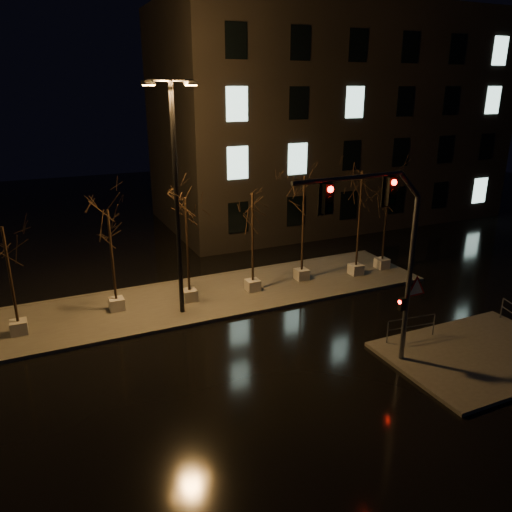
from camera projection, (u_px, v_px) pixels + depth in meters
name	position (u px, v px, depth m)	size (l,w,h in m)	color
ground	(263.00, 355.00, 19.05)	(90.00, 90.00, 0.00)	black
median	(210.00, 297.00, 24.19)	(22.00, 5.00, 0.15)	#46443E
sidewalk_corner	(480.00, 355.00, 18.96)	(7.00, 5.00, 0.15)	#46443E
building	(329.00, 118.00, 37.63)	(25.00, 12.00, 15.00)	black
tree_0	(6.00, 252.00, 19.31)	(1.80, 1.80, 4.65)	#AAA69F
tree_1	(110.00, 233.00, 21.44)	(1.80, 1.80, 4.76)	#AAA69F
tree_2	(186.00, 222.00, 22.33)	(1.80, 1.80, 5.08)	#AAA69F
tree_3	(253.00, 216.00, 23.51)	(1.80, 1.80, 5.03)	#AAA69F
tree_4	(304.00, 200.00, 24.80)	(1.80, 1.80, 5.58)	#AAA69F
tree_5	(361.00, 195.00, 25.47)	(1.80, 1.80, 5.72)	#AAA69F
tree_6	(387.00, 200.00, 26.55)	(1.80, 1.80, 5.09)	#AAA69F
traffic_signal_mast	(388.00, 244.00, 16.59)	(5.77, 0.39, 7.04)	#54565C
streetlight_main	(176.00, 186.00, 20.57)	(2.41, 1.07, 9.87)	black
guard_rail_a	(411.00, 325.00, 19.80)	(2.18, 0.29, 0.95)	#54565C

